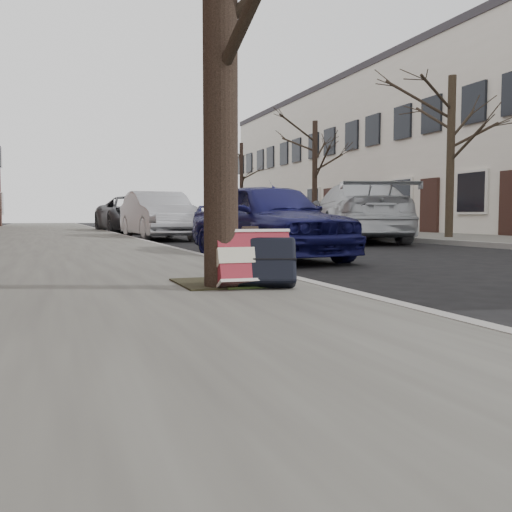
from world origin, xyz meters
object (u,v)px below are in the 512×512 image
object	(u,v)px
suitcase_red	(253,259)
suitcase_navy	(262,262)
car_near_mid	(159,215)
car_near_front	(268,220)

from	to	relation	value
suitcase_red	suitcase_navy	world-z (taller)	suitcase_red
suitcase_red	car_near_mid	distance (m)	12.95
car_near_front	car_near_mid	distance (m)	8.46
car_near_mid	car_near_front	bearing A→B (deg)	-91.80
suitcase_navy	car_near_front	distance (m)	4.79
suitcase_red	car_near_mid	world-z (taller)	car_near_mid
car_near_front	car_near_mid	xyz separation A→B (m)	(-0.26, 8.45, 0.09)
suitcase_navy	car_near_mid	xyz separation A→B (m)	(1.52, 12.89, 0.39)
suitcase_navy	car_near_front	size ratio (longest dim) A/B	0.15
car_near_front	suitcase_navy	bearing A→B (deg)	-118.78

